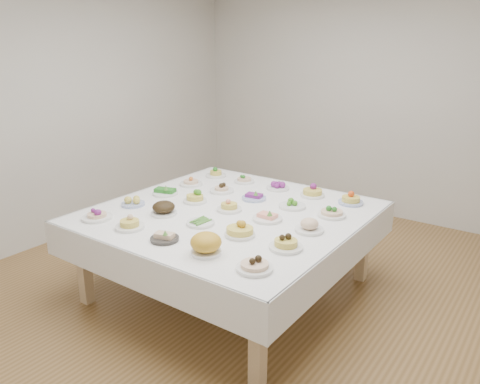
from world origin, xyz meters
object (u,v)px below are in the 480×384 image
Objects in this scene: dish_12 at (229,205)px; dish_24 at (351,197)px; display_table at (230,219)px; dish_0 at (97,212)px.

dish_24 is (0.77, 0.77, 0.01)m from dish_12.
display_table is at bearing -28.59° from dish_12.
dish_12 is (-0.01, 0.00, 0.12)m from display_table.
dish_0 is (-0.76, -0.77, 0.13)m from display_table.
display_table is 10.10× the size of dish_12.
dish_24 is (0.76, 0.77, 0.13)m from display_table.
dish_0 is at bearing -134.42° from dish_24.
dish_0 reaches higher than display_table.
dish_12 is (0.75, 0.78, -0.01)m from dish_0.
display_table is 8.90× the size of dish_0.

